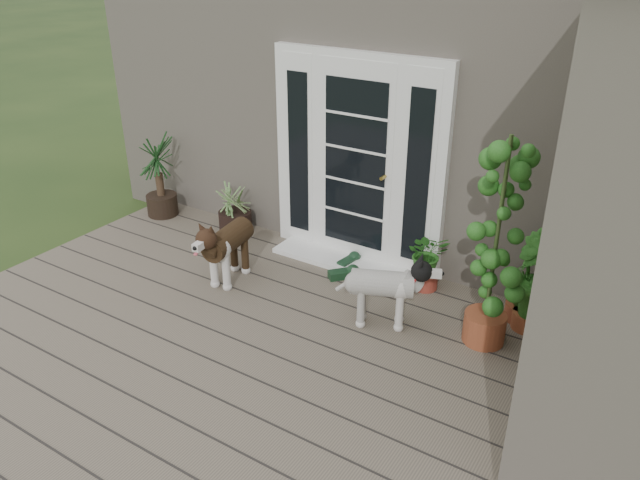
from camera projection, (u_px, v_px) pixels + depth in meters
The scene contains 14 objects.
deck at pixel (240, 378), 4.93m from camera, with size 6.20×4.60×0.12m, color #6B5B4C.
house_main at pixel (455, 89), 7.47m from camera, with size 7.40×4.00×3.10m, color #665E54.
door_unit at pixel (357, 161), 6.18m from camera, with size 1.90×0.14×2.15m, color white.
door_step at pixel (345, 262), 6.50m from camera, with size 1.60×0.40×0.05m, color white.
brindle_dog at pixel (229, 250), 6.07m from camera, with size 0.34×0.79×0.66m, color #3F2A16, non-canonical shape.
white_dog at pixel (382, 295), 5.37m from camera, with size 0.31×0.73×0.61m, color silver, non-canonical shape.
spider_plant at pixel (234, 205), 7.07m from camera, with size 0.63×0.63×0.67m, color #789159, non-canonical shape.
yucca at pixel (159, 175), 7.43m from camera, with size 0.70×0.70×1.02m, color black, non-canonical shape.
herb_a at pixel (427, 265), 5.96m from camera, with size 0.40×0.40×0.51m, color #235819.
herb_b at pixel (532, 295), 5.31m from camera, with size 0.45×0.45×0.67m, color #164D1A.
herb_c at pixel (524, 296), 5.47m from camera, with size 0.31×0.31×0.49m, color #1D4D16.
sapling at pixel (496, 242), 4.87m from camera, with size 0.55×0.55×1.88m, color #295D1A, non-canonical shape.
clog_left at pixel (349, 261), 6.46m from camera, with size 0.15×0.32×0.10m, color #14331D, non-canonical shape.
clog_right at pixel (343, 273), 6.23m from camera, with size 0.16×0.34×0.10m, color black, non-canonical shape.
Camera 1 is at (2.64, -2.57, 3.24)m, focal length 34.70 mm.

